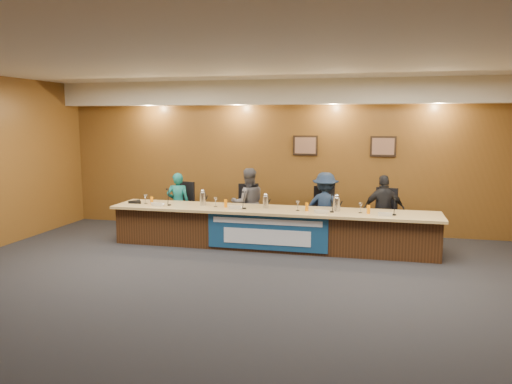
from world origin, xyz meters
TOP-DOWN VIEW (x-y plane):
  - floor at (0.00, 0.00)m, footprint 10.00×10.00m
  - ceiling at (0.00, 0.00)m, footprint 10.00×8.00m
  - wall_back at (0.00, 4.00)m, footprint 10.00×0.04m
  - soffit at (0.00, 3.75)m, footprint 10.00×0.50m
  - dais_body at (0.00, 2.40)m, footprint 6.00×0.80m
  - dais_top at (0.00, 2.35)m, footprint 6.10×0.95m
  - banner at (0.00, 1.99)m, footprint 2.20×0.02m
  - banner_text_upper at (0.00, 1.97)m, footprint 2.00×0.01m
  - banner_text_lower at (0.00, 1.97)m, footprint 1.60×0.01m
  - wall_photo_left at (0.40, 3.97)m, footprint 0.52×0.04m
  - wall_photo_right at (2.00, 3.97)m, footprint 0.52×0.04m
  - panelist_a at (-2.15, 3.08)m, footprint 0.54×0.42m
  - panelist_b at (-0.63, 3.08)m, footprint 0.85×0.78m
  - panelist_c at (0.93, 3.08)m, footprint 0.93×0.58m
  - panelist_d at (2.04, 3.08)m, footprint 0.84×0.46m
  - office_chair_a at (-2.15, 3.18)m, footprint 0.60×0.60m
  - office_chair_b at (-0.63, 3.18)m, footprint 0.61×0.61m
  - office_chair_c at (0.93, 3.18)m, footprint 0.58×0.58m
  - office_chair_d at (2.04, 3.18)m, footprint 0.58×0.58m
  - nameplate_a at (-2.18, 2.11)m, footprint 0.24×0.08m
  - microphone_a at (-1.98, 2.25)m, footprint 0.07×0.07m
  - juice_glass_a at (-2.37, 2.29)m, footprint 0.06×0.06m
  - water_glass_a at (-2.52, 2.32)m, footprint 0.08×0.08m
  - nameplate_b at (-0.64, 2.13)m, footprint 0.24×0.08m
  - microphone_b at (-0.48, 2.23)m, footprint 0.07×0.07m
  - juice_glass_b at (-0.87, 2.31)m, footprint 0.06×0.06m
  - water_glass_b at (-1.07, 2.31)m, footprint 0.08×0.08m
  - nameplate_c at (0.96, 2.07)m, footprint 0.24×0.08m
  - microphone_c at (1.13, 2.26)m, footprint 0.07×0.07m
  - juice_glass_c at (0.68, 2.29)m, footprint 0.06×0.06m
  - water_glass_c at (0.51, 2.27)m, footprint 0.08×0.08m
  - nameplate_d at (2.05, 2.09)m, footprint 0.24×0.08m
  - microphone_d at (2.21, 2.24)m, footprint 0.07×0.07m
  - juice_glass_d at (1.77, 2.29)m, footprint 0.06×0.06m
  - water_glass_d at (1.63, 2.31)m, footprint 0.08×0.08m
  - carafe_left at (-1.36, 2.42)m, footprint 0.12×0.12m
  - carafe_mid at (-0.11, 2.40)m, footprint 0.11×0.11m
  - carafe_right at (1.20, 2.41)m, footprint 0.13×0.13m
  - speakerphone at (-2.73, 2.35)m, footprint 0.32×0.32m

SIDE VIEW (x-z plane):
  - floor at x=0.00m, z-range 0.00..0.00m
  - banner_text_lower at x=0.00m, z-range 0.16..0.44m
  - dais_body at x=0.00m, z-range 0.00..0.70m
  - banner at x=0.00m, z-range 0.05..0.71m
  - office_chair_a at x=-2.15m, z-range 0.44..0.52m
  - office_chair_b at x=-0.63m, z-range 0.44..0.52m
  - office_chair_c at x=0.93m, z-range 0.44..0.52m
  - office_chair_d at x=2.04m, z-range 0.44..0.52m
  - banner_text_upper at x=0.00m, z-range 0.53..0.63m
  - panelist_a at x=-2.15m, z-range 0.00..1.30m
  - panelist_d at x=2.04m, z-range 0.00..1.36m
  - panelist_c at x=0.93m, z-range 0.00..1.38m
  - panelist_b at x=-0.63m, z-range 0.00..1.43m
  - dais_top at x=0.00m, z-range 0.70..0.75m
  - microphone_a at x=-1.98m, z-range 0.75..0.77m
  - microphone_b at x=-0.48m, z-range 0.75..0.77m
  - microphone_c at x=1.13m, z-range 0.75..0.77m
  - microphone_d at x=2.21m, z-range 0.75..0.77m
  - speakerphone at x=-2.73m, z-range 0.75..0.80m
  - nameplate_a at x=-2.18m, z-range 0.74..0.85m
  - nameplate_b at x=-0.64m, z-range 0.74..0.85m
  - nameplate_c at x=0.96m, z-range 0.74..0.85m
  - nameplate_d at x=2.05m, z-range 0.74..0.85m
  - juice_glass_a at x=-2.37m, z-range 0.75..0.90m
  - juice_glass_b at x=-0.87m, z-range 0.75..0.90m
  - juice_glass_c at x=0.68m, z-range 0.75..0.90m
  - juice_glass_d at x=1.77m, z-range 0.75..0.90m
  - water_glass_a at x=-2.52m, z-range 0.75..0.93m
  - water_glass_b at x=-1.07m, z-range 0.75..0.93m
  - water_glass_c at x=0.51m, z-range 0.75..0.93m
  - water_glass_d at x=1.63m, z-range 0.75..0.93m
  - carafe_mid at x=-0.11m, z-range 0.75..0.98m
  - carafe_right at x=1.20m, z-range 0.75..0.99m
  - carafe_left at x=-1.36m, z-range 0.75..1.00m
  - wall_back at x=0.00m, z-range 0.00..3.20m
  - wall_photo_left at x=0.40m, z-range 1.64..2.06m
  - wall_photo_right at x=2.00m, z-range 1.64..2.06m
  - soffit at x=0.00m, z-range 2.70..3.20m
  - ceiling at x=0.00m, z-range 3.18..3.22m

